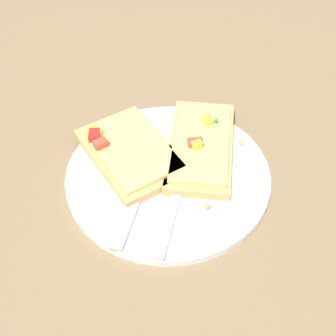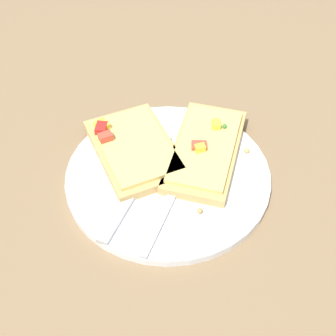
% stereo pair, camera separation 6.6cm
% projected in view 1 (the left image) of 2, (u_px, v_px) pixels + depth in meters
% --- Properties ---
extents(ground_plane, '(4.00, 4.00, 0.00)m').
position_uv_depth(ground_plane, '(168.00, 178.00, 0.68)').
color(ground_plane, '#7F6647').
extents(plate, '(0.29, 0.29, 0.01)m').
position_uv_depth(plate, '(168.00, 176.00, 0.67)').
color(plate, white).
rests_on(plate, ground).
extents(fork, '(0.18, 0.17, 0.01)m').
position_uv_depth(fork, '(180.00, 182.00, 0.65)').
color(fork, '#B7B7BC').
rests_on(fork, plate).
extents(knife, '(0.16, 0.16, 0.01)m').
position_uv_depth(knife, '(136.00, 197.00, 0.63)').
color(knife, '#B7B7BC').
rests_on(knife, plate).
extents(pizza_slice_main, '(0.20, 0.19, 0.03)m').
position_uv_depth(pizza_slice_main, '(201.00, 145.00, 0.69)').
color(pizza_slice_main, tan).
rests_on(pizza_slice_main, plate).
extents(pizza_slice_corner, '(0.17, 0.11, 0.03)m').
position_uv_depth(pizza_slice_corner, '(130.00, 152.00, 0.68)').
color(pizza_slice_corner, tan).
rests_on(pizza_slice_corner, plate).
extents(crumb_scatter, '(0.21, 0.16, 0.01)m').
position_uv_depth(crumb_scatter, '(164.00, 153.00, 0.69)').
color(crumb_scatter, gold).
rests_on(crumb_scatter, plate).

